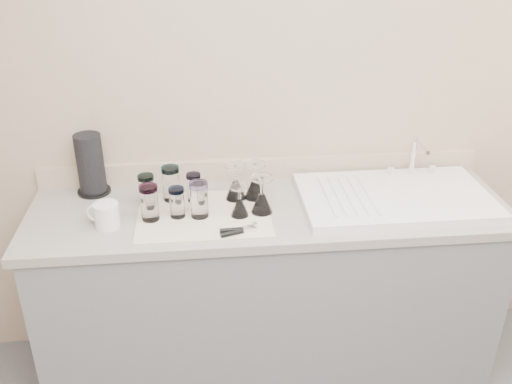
{
  "coord_description": "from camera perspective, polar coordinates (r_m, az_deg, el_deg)",
  "views": [
    {
      "loc": [
        -0.28,
        -0.94,
        2.07
      ],
      "look_at": [
        -0.06,
        1.15,
        1.0
      ],
      "focal_mm": 40.0,
      "sensor_mm": 36.0,
      "label": 1
    }
  ],
  "objects": [
    {
      "name": "tumbler_cyan",
      "position": [
        2.49,
        -8.49,
        0.86
      ],
      "size": [
        0.08,
        0.08,
        0.15
      ],
      "color": "white",
      "rests_on": "dish_towel"
    },
    {
      "name": "white_mug",
      "position": [
        2.36,
        -14.77,
        -2.25
      ],
      "size": [
        0.15,
        0.13,
        0.1
      ],
      "color": "white",
      "rests_on": "counter_unit"
    },
    {
      "name": "tumbler_blue",
      "position": [
        2.35,
        -7.9,
        -1.02
      ],
      "size": [
        0.06,
        0.06,
        0.13
      ],
      "color": "white",
      "rests_on": "dish_towel"
    },
    {
      "name": "can_opener",
      "position": [
        2.24,
        -1.73,
        -3.87
      ],
      "size": [
        0.15,
        0.07,
        0.02
      ],
      "color": "silver",
      "rests_on": "dish_towel"
    },
    {
      "name": "goblet_back_right",
      "position": [
        2.49,
        -0.11,
        0.6
      ],
      "size": [
        0.09,
        0.09,
        0.16
      ],
      "color": "white",
      "rests_on": "dish_towel"
    },
    {
      "name": "tumbler_purple",
      "position": [
        2.47,
        -6.23,
        0.49
      ],
      "size": [
        0.06,
        0.06,
        0.13
      ],
      "color": "white",
      "rests_on": "dish_towel"
    },
    {
      "name": "tumbler_lavender",
      "position": [
        2.34,
        -5.71,
        -0.73
      ],
      "size": [
        0.08,
        0.08,
        0.15
      ],
      "color": "white",
      "rests_on": "dish_towel"
    },
    {
      "name": "room_envelope",
      "position": [
        1.1,
        9.39,
        -1.13
      ],
      "size": [
        3.54,
        3.5,
        2.52
      ],
      "color": "#57575C",
      "rests_on": "ground"
    },
    {
      "name": "counter_unit",
      "position": [
        2.69,
        1.29,
        -9.91
      ],
      "size": [
        2.06,
        0.62,
        0.9
      ],
      "color": "slate",
      "rests_on": "ground"
    },
    {
      "name": "tumbler_magenta",
      "position": [
        2.34,
        -10.61,
        -1.04
      ],
      "size": [
        0.08,
        0.08,
        0.15
      ],
      "color": "white",
      "rests_on": "dish_towel"
    },
    {
      "name": "goblet_back_left",
      "position": [
        2.48,
        -2.05,
        0.48
      ],
      "size": [
        0.09,
        0.09,
        0.16
      ],
      "color": "white",
      "rests_on": "dish_towel"
    },
    {
      "name": "dish_towel",
      "position": [
        2.39,
        -5.23,
        -2.28
      ],
      "size": [
        0.55,
        0.42,
        0.01
      ],
      "primitive_type": "cube",
      "color": "white",
      "rests_on": "counter_unit"
    },
    {
      "name": "goblet_front_right",
      "position": [
        2.37,
        0.58,
        -0.83
      ],
      "size": [
        0.09,
        0.09,
        0.16
      ],
      "color": "white",
      "rests_on": "dish_towel"
    },
    {
      "name": "paper_towel_roll",
      "position": [
        2.62,
        -16.21,
        2.61
      ],
      "size": [
        0.15,
        0.15,
        0.28
      ],
      "color": "black",
      "rests_on": "counter_unit"
    },
    {
      "name": "sink_unit",
      "position": [
        2.57,
        13.73,
        -0.44
      ],
      "size": [
        0.82,
        0.5,
        0.22
      ],
      "color": "white",
      "rests_on": "counter_unit"
    },
    {
      "name": "goblet_front_left",
      "position": [
        2.35,
        -1.65,
        -1.37
      ],
      "size": [
        0.07,
        0.07,
        0.13
      ],
      "color": "white",
      "rests_on": "dish_towel"
    },
    {
      "name": "tumbler_teal",
      "position": [
        2.46,
        -10.87,
        0.2
      ],
      "size": [
        0.07,
        0.07,
        0.14
      ],
      "color": "white",
      "rests_on": "dish_towel"
    }
  ]
}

